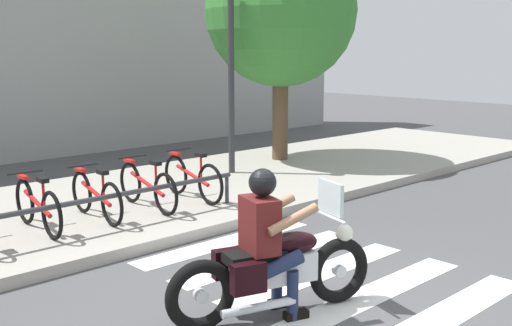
{
  "coord_description": "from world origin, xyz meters",
  "views": [
    {
      "loc": [
        -4.1,
        -3.6,
        2.54
      ],
      "look_at": [
        1.35,
        2.14,
        1.07
      ],
      "focal_mm": 43.37,
      "sensor_mm": 36.0,
      "label": 1
    }
  ],
  "objects_px": {
    "motorcycle": "(275,269)",
    "rider": "(267,233)",
    "bicycle_3": "(38,206)",
    "tree_near_rack": "(281,11)",
    "bicycle_6": "(192,178)",
    "bike_rack": "(56,208)",
    "bicycle_4": "(96,196)",
    "bicycle_5": "(147,186)",
    "street_lamp": "(231,59)"
  },
  "relations": [
    {
      "from": "motorcycle",
      "to": "tree_near_rack",
      "type": "distance_m",
      "value": 8.28
    },
    {
      "from": "motorcycle",
      "to": "rider",
      "type": "distance_m",
      "value": 0.38
    },
    {
      "from": "motorcycle",
      "to": "tree_near_rack",
      "type": "height_order",
      "value": "tree_near_rack"
    },
    {
      "from": "motorcycle",
      "to": "bike_rack",
      "type": "xyz_separation_m",
      "value": [
        -0.64,
        3.21,
        0.11
      ]
    },
    {
      "from": "bicycle_3",
      "to": "street_lamp",
      "type": "distance_m",
      "value": 5.0
    },
    {
      "from": "rider",
      "to": "bicycle_5",
      "type": "distance_m",
      "value": 3.93
    },
    {
      "from": "bike_rack",
      "to": "bicycle_4",
      "type": "bearing_deg",
      "value": 32.94
    },
    {
      "from": "bicycle_6",
      "to": "bicycle_5",
      "type": "bearing_deg",
      "value": 179.96
    },
    {
      "from": "motorcycle",
      "to": "street_lamp",
      "type": "relative_size",
      "value": 0.55
    },
    {
      "from": "motorcycle",
      "to": "bike_rack",
      "type": "relative_size",
      "value": 0.37
    },
    {
      "from": "bicycle_5",
      "to": "bicycle_6",
      "type": "relative_size",
      "value": 1.03
    },
    {
      "from": "motorcycle",
      "to": "street_lamp",
      "type": "xyz_separation_m",
      "value": [
        3.84,
        5.0,
        1.87
      ]
    },
    {
      "from": "bicycle_5",
      "to": "rider",
      "type": "bearing_deg",
      "value": -106.94
    },
    {
      "from": "rider",
      "to": "bicycle_4",
      "type": "relative_size",
      "value": 0.93
    },
    {
      "from": "bicycle_4",
      "to": "street_lamp",
      "type": "distance_m",
      "value": 4.25
    },
    {
      "from": "bicycle_3",
      "to": "bicycle_6",
      "type": "height_order",
      "value": "bicycle_6"
    },
    {
      "from": "bicycle_6",
      "to": "motorcycle",
      "type": "bearing_deg",
      "value": -117.04
    },
    {
      "from": "motorcycle",
      "to": "tree_near_rack",
      "type": "bearing_deg",
      "value": 43.97
    },
    {
      "from": "bicycle_3",
      "to": "bicycle_5",
      "type": "relative_size",
      "value": 0.94
    },
    {
      "from": "bicycle_4",
      "to": "rider",
      "type": "bearing_deg",
      "value": -94.34
    },
    {
      "from": "bicycle_3",
      "to": "bike_rack",
      "type": "relative_size",
      "value": 0.28
    },
    {
      "from": "motorcycle",
      "to": "rider",
      "type": "bearing_deg",
      "value": 160.0
    },
    {
      "from": "street_lamp",
      "to": "bicycle_5",
      "type": "bearing_deg",
      "value": -156.08
    },
    {
      "from": "bicycle_5",
      "to": "street_lamp",
      "type": "bearing_deg",
      "value": 23.92
    },
    {
      "from": "bicycle_3",
      "to": "bike_rack",
      "type": "bearing_deg",
      "value": -90.03
    },
    {
      "from": "bicycle_3",
      "to": "bicycle_5",
      "type": "height_order",
      "value": "bicycle_5"
    },
    {
      "from": "bicycle_4",
      "to": "tree_near_rack",
      "type": "distance_m",
      "value": 6.29
    },
    {
      "from": "motorcycle",
      "to": "bicycle_5",
      "type": "distance_m",
      "value": 3.92
    },
    {
      "from": "motorcycle",
      "to": "rider",
      "type": "xyz_separation_m",
      "value": [
        -0.07,
        0.03,
        0.37
      ]
    },
    {
      "from": "bike_rack",
      "to": "bicycle_6",
      "type": "bearing_deg",
      "value": 12.18
    },
    {
      "from": "motorcycle",
      "to": "bicycle_5",
      "type": "xyz_separation_m",
      "value": [
        1.07,
        3.77,
        0.03
      ]
    },
    {
      "from": "bicycle_4",
      "to": "street_lamp",
      "type": "xyz_separation_m",
      "value": [
        3.63,
        1.23,
        1.84
      ]
    },
    {
      "from": "bicycle_4",
      "to": "bicycle_6",
      "type": "xyz_separation_m",
      "value": [
        1.71,
        -0.0,
        0.01
      ]
    },
    {
      "from": "rider",
      "to": "street_lamp",
      "type": "relative_size",
      "value": 0.38
    },
    {
      "from": "tree_near_rack",
      "to": "bicycle_6",
      "type": "bearing_deg",
      "value": -156.06
    },
    {
      "from": "motorcycle",
      "to": "bicycle_4",
      "type": "height_order",
      "value": "motorcycle"
    },
    {
      "from": "bicycle_3",
      "to": "bicycle_4",
      "type": "height_order",
      "value": "bicycle_3"
    },
    {
      "from": "rider",
      "to": "bicycle_6",
      "type": "height_order",
      "value": "rider"
    },
    {
      "from": "bicycle_6",
      "to": "tree_near_rack",
      "type": "relative_size",
      "value": 0.33
    },
    {
      "from": "bicycle_4",
      "to": "bicycle_6",
      "type": "distance_m",
      "value": 1.71
    },
    {
      "from": "bicycle_5",
      "to": "tree_near_rack",
      "type": "xyz_separation_m",
      "value": [
        4.53,
        1.63,
        2.82
      ]
    },
    {
      "from": "rider",
      "to": "bike_rack",
      "type": "bearing_deg",
      "value": 100.16
    },
    {
      "from": "rider",
      "to": "bike_rack",
      "type": "relative_size",
      "value": 0.25
    },
    {
      "from": "bicycle_3",
      "to": "bicycle_4",
      "type": "distance_m",
      "value": 0.86
    },
    {
      "from": "bicycle_6",
      "to": "rider",
      "type": "bearing_deg",
      "value": -118.07
    },
    {
      "from": "bicycle_6",
      "to": "street_lamp",
      "type": "xyz_separation_m",
      "value": [
        1.92,
        1.23,
        1.83
      ]
    },
    {
      "from": "motorcycle",
      "to": "bicycle_5",
      "type": "height_order",
      "value": "motorcycle"
    },
    {
      "from": "rider",
      "to": "bicycle_3",
      "type": "height_order",
      "value": "rider"
    },
    {
      "from": "bike_rack",
      "to": "bicycle_3",
      "type": "bearing_deg",
      "value": 89.97
    },
    {
      "from": "rider",
      "to": "bicycle_3",
      "type": "xyz_separation_m",
      "value": [
        -0.57,
        3.74,
        -0.34
      ]
    }
  ]
}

